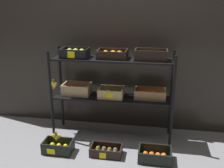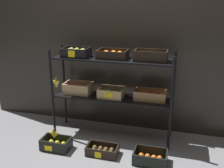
# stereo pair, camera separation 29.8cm
# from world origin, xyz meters

# --- Properties ---
(ground_plane) EXTENTS (10.00, 10.00, 0.00)m
(ground_plane) POSITION_xyz_m (0.00, 0.00, 0.00)
(ground_plane) COLOR gray
(storefront_wall) EXTENTS (3.85, 0.12, 2.02)m
(storefront_wall) POSITION_xyz_m (0.00, 0.37, 1.01)
(storefront_wall) COLOR #2D2823
(storefront_wall) RESTS_ON ground_plane
(display_rack) EXTENTS (1.56, 0.38, 1.14)m
(display_rack) POSITION_xyz_m (-0.00, 0.01, 0.78)
(display_rack) COLOR black
(display_rack) RESTS_ON ground_plane
(crate_ground_lemon) EXTENTS (0.34, 0.22, 0.14)m
(crate_ground_lemon) POSITION_xyz_m (-0.54, -0.49, 0.05)
(crate_ground_lemon) COLOR black
(crate_ground_lemon) RESTS_ON ground_plane
(crate_ground_kiwi) EXTENTS (0.36, 0.21, 0.11)m
(crate_ground_kiwi) POSITION_xyz_m (0.01, -0.46, 0.04)
(crate_ground_kiwi) COLOR black
(crate_ground_kiwi) RESTS_ON ground_plane
(crate_ground_tangerine) EXTENTS (0.36, 0.23, 0.13)m
(crate_ground_tangerine) POSITION_xyz_m (0.56, -0.47, 0.05)
(crate_ground_tangerine) COLOR black
(crate_ground_tangerine) RESTS_ON ground_plane
(banana_bunch_loose) EXTENTS (0.14, 0.05, 0.12)m
(banana_bunch_loose) POSITION_xyz_m (-0.56, -0.49, 0.19)
(banana_bunch_loose) COLOR brown
(banana_bunch_loose) RESTS_ON crate_ground_lemon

